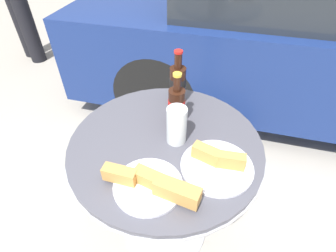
# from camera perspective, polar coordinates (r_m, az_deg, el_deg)

# --- Properties ---
(ground_plane) EXTENTS (30.00, 30.00, 0.00)m
(ground_plane) POSITION_cam_1_polar(r_m,az_deg,el_deg) (1.59, -0.37, -21.41)
(ground_plane) COLOR #A8A093
(bistro_table) EXTENTS (0.77, 0.77, 0.69)m
(bistro_table) POSITION_cam_1_polar(r_m,az_deg,el_deg) (1.15, -0.49, -9.54)
(bistro_table) COLOR #B7B7BC
(bistro_table) RESTS_ON ground_plane
(cola_bottle_left) EXTENTS (0.07, 0.07, 0.25)m
(cola_bottle_left) POSITION_cam_1_polar(r_m,az_deg,el_deg) (1.17, 2.10, 9.30)
(cola_bottle_left) COLOR #33190F
(cola_bottle_left) RESTS_ON bistro_table
(cola_bottle_right) EXTENTS (0.07, 0.07, 0.23)m
(cola_bottle_right) POSITION_cam_1_polar(r_m,az_deg,el_deg) (1.05, 1.87, 4.65)
(cola_bottle_right) COLOR #33190F
(cola_bottle_right) RESTS_ON bistro_table
(drinking_glass) EXTENTS (0.08, 0.08, 0.15)m
(drinking_glass) POSITION_cam_1_polar(r_m,az_deg,el_deg) (0.98, 1.88, -0.16)
(drinking_glass) COLOR black
(drinking_glass) RESTS_ON bistro_table
(lunch_plate_near) EXTENTS (0.33, 0.23, 0.07)m
(lunch_plate_near) POSITION_cam_1_polar(r_m,az_deg,el_deg) (0.87, -3.82, -12.51)
(lunch_plate_near) COLOR white
(lunch_plate_near) RESTS_ON bistro_table
(lunch_plate_far) EXTENTS (0.26, 0.26, 0.07)m
(lunch_plate_far) POSITION_cam_1_polar(r_m,az_deg,el_deg) (0.94, 10.64, -7.99)
(lunch_plate_far) COLOR white
(lunch_plate_far) RESTS_ON bistro_table
(parked_car) EXTENTS (3.87, 1.79, 1.25)m
(parked_car) POSITION_cam_1_polar(r_m,az_deg,el_deg) (2.60, 30.13, 17.74)
(parked_car) COLOR navy
(parked_car) RESTS_ON ground_plane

